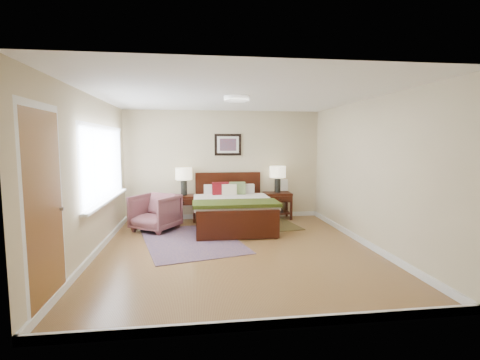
{
  "coord_description": "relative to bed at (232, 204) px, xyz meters",
  "views": [
    {
      "loc": [
        -0.67,
        -5.56,
        1.76
      ],
      "look_at": [
        0.19,
        1.04,
        1.05
      ],
      "focal_mm": 26.0,
      "sensor_mm": 36.0,
      "label": 1
    }
  ],
  "objects": [
    {
      "name": "rug_navy",
      "position": [
        0.97,
        0.09,
        -0.49
      ],
      "size": [
        0.95,
        1.26,
        0.01
      ],
      "primitive_type": "cube",
      "rotation": [
        0.0,
        0.0,
        0.17
      ],
      "color": "black",
      "rests_on": "ground"
    },
    {
      "name": "back_wall",
      "position": [
        -0.1,
        0.97,
        0.76
      ],
      "size": [
        4.5,
        0.04,
        2.5
      ],
      "primitive_type": "cube",
      "color": "#C8B791",
      "rests_on": "ground"
    },
    {
      "name": "rug_persian",
      "position": [
        -0.85,
        -0.91,
        -0.49
      ],
      "size": [
        2.06,
        2.54,
        0.01
      ],
      "primitive_type": "cube",
      "rotation": [
        0.0,
        0.0,
        0.24
      ],
      "color": "#0E1046",
      "rests_on": "ground"
    },
    {
      "name": "armchair",
      "position": [
        -1.57,
        -0.04,
        -0.12
      ],
      "size": [
        1.1,
        1.1,
        0.73
      ],
      "primitive_type": "imported",
      "rotation": [
        0.0,
        0.0,
        -0.58
      ],
      "color": "brown",
      "rests_on": "ground"
    },
    {
      "name": "lamp_left",
      "position": [
        -1.01,
        0.74,
        0.54
      ],
      "size": [
        0.37,
        0.37,
        0.61
      ],
      "color": "black",
      "rests_on": "nightstand_left"
    },
    {
      "name": "nightstand_right",
      "position": [
        1.14,
        0.73,
        -0.11
      ],
      "size": [
        0.62,
        0.46,
        0.61
      ],
      "color": "#381108",
      "rests_on": "ground"
    },
    {
      "name": "front_wall",
      "position": [
        -0.1,
        -4.03,
        0.76
      ],
      "size": [
        4.5,
        0.04,
        2.5
      ],
      "primitive_type": "cube",
      "color": "#C8B791",
      "rests_on": "ground"
    },
    {
      "name": "ceil_fixture",
      "position": [
        -0.1,
        -1.53,
        1.97
      ],
      "size": [
        0.44,
        0.44,
        0.08
      ],
      "color": "white",
      "rests_on": "ceiling"
    },
    {
      "name": "nightstand_left",
      "position": [
        -1.01,
        0.72,
        -0.02
      ],
      "size": [
        0.5,
        0.45,
        0.59
      ],
      "color": "#381108",
      "rests_on": "ground"
    },
    {
      "name": "ceiling",
      "position": [
        -0.1,
        -1.53,
        2.01
      ],
      "size": [
        4.5,
        5.0,
        0.02
      ],
      "primitive_type": "cube",
      "color": "white",
      "rests_on": "back_wall"
    },
    {
      "name": "door",
      "position": [
        -2.33,
        -3.28,
        0.58
      ],
      "size": [
        0.06,
        1.0,
        2.18
      ],
      "color": "silver",
      "rests_on": "ground"
    },
    {
      "name": "right_wall",
      "position": [
        2.15,
        -1.53,
        0.76
      ],
      "size": [
        0.04,
        5.0,
        2.5
      ],
      "primitive_type": "cube",
      "color": "#C8B791",
      "rests_on": "ground"
    },
    {
      "name": "window",
      "position": [
        -2.29,
        -0.83,
        0.89
      ],
      "size": [
        0.11,
        2.72,
        1.32
      ],
      "color": "silver",
      "rests_on": "left_wall"
    },
    {
      "name": "left_wall",
      "position": [
        -2.35,
        -1.53,
        0.76
      ],
      "size": [
        0.04,
        5.0,
        2.5
      ],
      "primitive_type": "cube",
      "color": "#C8B791",
      "rests_on": "ground"
    },
    {
      "name": "wall_art",
      "position": [
        0.0,
        0.94,
        1.23
      ],
      "size": [
        0.62,
        0.05,
        0.5
      ],
      "color": "black",
      "rests_on": "back_wall"
    },
    {
      "name": "bed",
      "position": [
        0.0,
        0.0,
        0.0
      ],
      "size": [
        1.64,
        1.97,
        1.06
      ],
      "color": "#381108",
      "rests_on": "ground"
    },
    {
      "name": "floor",
      "position": [
        -0.1,
        -1.53,
        -0.49
      ],
      "size": [
        5.0,
        5.0,
        0.0
      ],
      "primitive_type": "plane",
      "color": "brown",
      "rests_on": "ground"
    },
    {
      "name": "lamp_right",
      "position": [
        1.14,
        0.74,
        0.56
      ],
      "size": [
        0.37,
        0.37,
        0.61
      ],
      "color": "black",
      "rests_on": "nightstand_right"
    }
  ]
}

